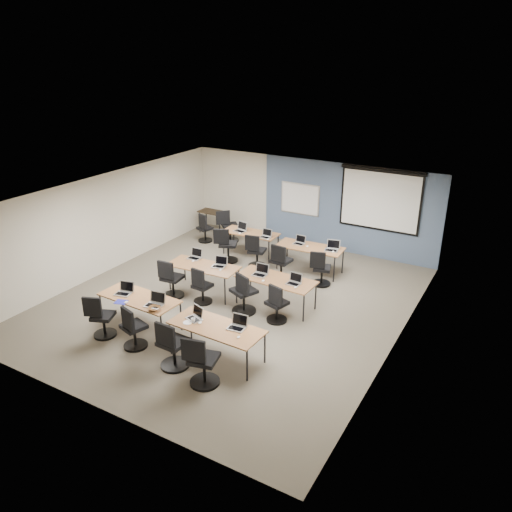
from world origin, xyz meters
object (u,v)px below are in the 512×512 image
Objects in this scene: projector_screen at (380,196)px; training_table_back_right at (310,248)px; training_table_mid_left at (203,267)px; laptop_0 at (124,291)px; task_chair_1 at (133,331)px; laptop_6 at (261,272)px; task_chair_9 at (256,254)px; spare_chair_b at (205,230)px; laptop_11 at (332,248)px; task_chair_11 at (321,271)px; utility_table at (213,214)px; task_chair_3 at (202,365)px; task_chair_7 at (276,306)px; laptop_5 at (220,264)px; laptop_7 at (294,281)px; laptop_1 at (155,302)px; task_chair_0 at (101,320)px; task_chair_5 at (201,289)px; training_table_front_left at (139,299)px; task_chair_4 at (171,282)px; task_chair_10 at (281,265)px; laptop_8 at (241,229)px; laptop_9 at (266,235)px; task_chair_6 at (244,296)px; spare_chair_a at (228,229)px; laptop_2 at (195,316)px; training_table_front_right at (216,328)px; task_chair_2 at (172,348)px; laptop_3 at (238,325)px; laptop_10 at (299,242)px; laptop_4 at (195,256)px; task_chair_8 at (227,248)px; training_table_back_left at (251,234)px.

projector_screen is 2.54m from training_table_back_right.
laptop_0 is at bearing -110.02° from training_table_mid_left.
task_chair_1 is 3.35m from laptop_6.
spare_chair_b is (-2.41, 0.91, -0.02)m from task_chair_9.
laptop_11 is 0.84m from task_chair_11.
projector_screen is at bearing 6.64° from utility_table.
task_chair_3 reaches higher than task_chair_7.
laptop_5 reaches higher than laptop_7.
laptop_1 is at bearing -127.15° from laptop_11.
task_chair_0 is 2.50m from task_chair_5.
training_table_front_left is at bearing -102.91° from task_chair_5.
training_table_back_right is (2.00, 4.62, -0.00)m from training_table_front_left.
task_chair_4 is 0.99× the size of task_chair_10.
task_chair_9 is at bearing 141.56° from laptop_7.
laptop_8 is 0.35× the size of task_chair_10.
task_chair_0 is 5.51m from laptop_9.
training_table_mid_left is at bearing -173.28° from task_chair_6.
laptop_9 is at bearing 141.23° from task_chair_10.
task_chair_9 is at bearing -83.23° from spare_chair_a.
laptop_5 is at bearing 132.18° from laptop_2.
laptop_8 reaches higher than spare_chair_b.
training_table_front_right is 1.88× the size of task_chair_10.
training_table_mid_left is 1.74× the size of task_chair_2.
task_chair_3 reaches higher than laptop_5.
task_chair_9 is at bearing 110.30° from laptop_3.
laptop_10 is at bearing 14.70° from task_chair_9.
task_chair_3 is 1.02× the size of task_chair_10.
laptop_10 is at bearing 113.61° from task_chair_6.
task_chair_11 is (2.87, 1.55, -0.39)m from laptop_4.
task_chair_6 is at bearing 107.46° from training_table_front_right.
task_chair_11 reaches higher than task_chair_5.
task_chair_1 is at bearing -159.96° from training_table_front_right.
laptop_10 is (0.03, 4.81, -0.00)m from laptop_2.
laptop_2 is 6.24m from spare_chair_b.
task_chair_4 is (-0.32, 1.47, -0.27)m from training_table_front_left.
task_chair_7 is (0.79, -0.67, -0.40)m from laptop_6.
utility_table is (-1.65, 6.62, 0.26)m from task_chair_0.
task_chair_1 is 2.78× the size of laptop_8.
training_table_back_right is 4.94m from laptop_1.
training_table_back_right is 5.52m from task_chair_2.
laptop_7 is (2.96, 0.84, 0.37)m from task_chair_4.
task_chair_11 is (2.08, 4.05, -0.40)m from laptop_1.
laptop_8 is at bearing -84.66° from spare_chair_a.
task_chair_11 is at bearing 53.71° from task_chair_5.
task_chair_8 is at bearing 152.77° from laptop_7.
laptop_0 is at bearing -174.57° from training_table_front_left.
training_table_front_left is 1.11× the size of training_table_back_left.
laptop_4 is at bearing -108.39° from laptop_9.
task_chair_3 is 1.09× the size of task_chair_5.
task_chair_5 reaches higher than training_table_back_right.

